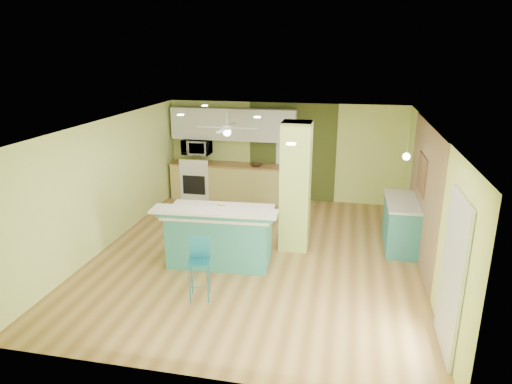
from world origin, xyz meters
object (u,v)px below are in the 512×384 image
(side_counter, at_px, (401,223))
(fruit_bowl, at_px, (256,165))
(canister, at_px, (222,208))
(bar_stool, at_px, (199,258))
(peninsula, at_px, (220,235))

(side_counter, height_order, fruit_bowl, fruit_bowl)
(side_counter, bearing_deg, canister, -155.62)
(bar_stool, bearing_deg, peninsula, 78.01)
(fruit_bowl, bearing_deg, bar_stool, -88.83)
(peninsula, height_order, fruit_bowl, peninsula)
(side_counter, xyz_separation_m, canister, (-3.23, -1.46, 0.60))
(bar_stool, height_order, side_counter, bar_stool)
(side_counter, relative_size, fruit_bowl, 5.07)
(fruit_bowl, distance_m, canister, 3.60)
(fruit_bowl, bearing_deg, canister, -87.85)
(canister, bearing_deg, side_counter, 24.38)
(fruit_bowl, bearing_deg, peninsula, -88.85)
(side_counter, distance_m, canister, 3.60)
(peninsula, xyz_separation_m, bar_stool, (0.03, -1.23, 0.13))
(peninsula, height_order, canister, canister)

